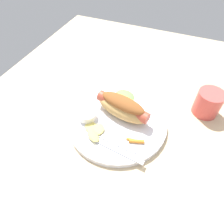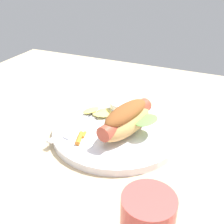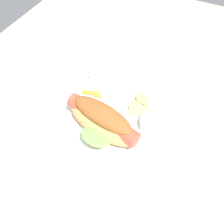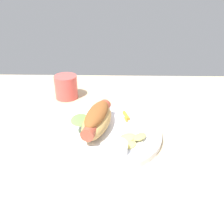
{
  "view_description": "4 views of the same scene",
  "coord_description": "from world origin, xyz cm",
  "px_view_note": "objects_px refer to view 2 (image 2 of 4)",
  "views": [
    {
      "loc": [
        -35.48,
        -14.43,
        45.72
      ],
      "look_at": [
        -1.32,
        -0.34,
        4.57
      ],
      "focal_mm": 32.4,
      "sensor_mm": 36.0,
      "label": 1
    },
    {
      "loc": [
        19.54,
        -50.6,
        34.8
      ],
      "look_at": [
        -2.13,
        -1.85,
        5.47
      ],
      "focal_mm": 45.36,
      "sensor_mm": 36.0,
      "label": 2
    },
    {
      "loc": [
        29.94,
        13.6,
        46.23
      ],
      "look_at": [
        -1.71,
        -1.87,
        4.12
      ],
      "focal_mm": 44.4,
      "sensor_mm": 36.0,
      "label": 3
    },
    {
      "loc": [
        -3.64,
        52.37,
        37.83
      ],
      "look_at": [
        -2.4,
        -3.23,
        6.52
      ],
      "focal_mm": 40.91,
      "sensor_mm": 36.0,
      "label": 4
    }
  ],
  "objects_px": {
    "knife": "(85,123)",
    "carrot_garnish": "(80,138)",
    "drinking_cup": "(148,219)",
    "hot_dog": "(126,119)",
    "sauce_ramekin": "(121,106)",
    "plate": "(116,131)",
    "chips_pile": "(100,112)",
    "fork": "(75,124)"
  },
  "relations": [
    {
      "from": "carrot_garnish",
      "to": "drinking_cup",
      "type": "height_order",
      "value": "drinking_cup"
    },
    {
      "from": "hot_dog",
      "to": "drinking_cup",
      "type": "distance_m",
      "value": 0.25
    },
    {
      "from": "plate",
      "to": "knife",
      "type": "distance_m",
      "value": 0.07
    },
    {
      "from": "hot_dog",
      "to": "carrot_garnish",
      "type": "distance_m",
      "value": 0.1
    },
    {
      "from": "drinking_cup",
      "to": "sauce_ramekin",
      "type": "bearing_deg",
      "value": 118.29
    },
    {
      "from": "fork",
      "to": "carrot_garnish",
      "type": "bearing_deg",
      "value": 47.3
    },
    {
      "from": "chips_pile",
      "to": "fork",
      "type": "bearing_deg",
      "value": -114.74
    },
    {
      "from": "hot_dog",
      "to": "knife",
      "type": "relative_size",
      "value": 1.2
    },
    {
      "from": "knife",
      "to": "carrot_garnish",
      "type": "distance_m",
      "value": 0.06
    },
    {
      "from": "hot_dog",
      "to": "carrot_garnish",
      "type": "xyz_separation_m",
      "value": [
        -0.08,
        -0.06,
        -0.03
      ]
    },
    {
      "from": "drinking_cup",
      "to": "knife",
      "type": "bearing_deg",
      "value": 134.97
    },
    {
      "from": "plate",
      "to": "chips_pile",
      "type": "bearing_deg",
      "value": 145.49
    },
    {
      "from": "sauce_ramekin",
      "to": "knife",
      "type": "bearing_deg",
      "value": -116.89
    },
    {
      "from": "plate",
      "to": "chips_pile",
      "type": "distance_m",
      "value": 0.08
    },
    {
      "from": "hot_dog",
      "to": "carrot_garnish",
      "type": "bearing_deg",
      "value": -36.86
    },
    {
      "from": "chips_pile",
      "to": "carrot_garnish",
      "type": "height_order",
      "value": "chips_pile"
    },
    {
      "from": "sauce_ramekin",
      "to": "hot_dog",
      "type": "bearing_deg",
      "value": -61.03
    },
    {
      "from": "knife",
      "to": "drinking_cup",
      "type": "bearing_deg",
      "value": 51.98
    },
    {
      "from": "drinking_cup",
      "to": "fork",
      "type": "bearing_deg",
      "value": 138.83
    },
    {
      "from": "fork",
      "to": "drinking_cup",
      "type": "xyz_separation_m",
      "value": [
        0.23,
        -0.2,
        0.02
      ]
    },
    {
      "from": "plate",
      "to": "drinking_cup",
      "type": "distance_m",
      "value": 0.27
    },
    {
      "from": "fork",
      "to": "carrot_garnish",
      "type": "height_order",
      "value": "carrot_garnish"
    },
    {
      "from": "plate",
      "to": "carrot_garnish",
      "type": "distance_m",
      "value": 0.09
    },
    {
      "from": "hot_dog",
      "to": "fork",
      "type": "bearing_deg",
      "value": -69.1
    },
    {
      "from": "sauce_ramekin",
      "to": "knife",
      "type": "distance_m",
      "value": 0.11
    },
    {
      "from": "hot_dog",
      "to": "carrot_garnish",
      "type": "height_order",
      "value": "hot_dog"
    },
    {
      "from": "chips_pile",
      "to": "carrot_garnish",
      "type": "bearing_deg",
      "value": -84.74
    },
    {
      "from": "carrot_garnish",
      "to": "drinking_cup",
      "type": "xyz_separation_m",
      "value": [
        0.19,
        -0.16,
        0.02
      ]
    },
    {
      "from": "plate",
      "to": "carrot_garnish",
      "type": "bearing_deg",
      "value": -126.26
    },
    {
      "from": "chips_pile",
      "to": "drinking_cup",
      "type": "bearing_deg",
      "value": -52.77
    },
    {
      "from": "knife",
      "to": "chips_pile",
      "type": "height_order",
      "value": "chips_pile"
    },
    {
      "from": "drinking_cup",
      "to": "carrot_garnish",
      "type": "bearing_deg",
      "value": 141.13
    },
    {
      "from": "sauce_ramekin",
      "to": "carrot_garnish",
      "type": "xyz_separation_m",
      "value": [
        -0.03,
        -0.15,
        -0.01
      ]
    },
    {
      "from": "knife",
      "to": "drinking_cup",
      "type": "relative_size",
      "value": 1.83
    },
    {
      "from": "hot_dog",
      "to": "chips_pile",
      "type": "height_order",
      "value": "hot_dog"
    },
    {
      "from": "plate",
      "to": "carrot_garnish",
      "type": "relative_size",
      "value": 5.79
    },
    {
      "from": "fork",
      "to": "chips_pile",
      "type": "bearing_deg",
      "value": 162.94
    },
    {
      "from": "knife",
      "to": "chips_pile",
      "type": "distance_m",
      "value": 0.06
    },
    {
      "from": "hot_dog",
      "to": "drinking_cup",
      "type": "bearing_deg",
      "value": 40.85
    },
    {
      "from": "carrot_garnish",
      "to": "knife",
      "type": "bearing_deg",
      "value": 109.33
    },
    {
      "from": "sauce_ramekin",
      "to": "carrot_garnish",
      "type": "bearing_deg",
      "value": -100.19
    },
    {
      "from": "sauce_ramekin",
      "to": "fork",
      "type": "xyz_separation_m",
      "value": [
        -0.07,
        -0.1,
        -0.01
      ]
    }
  ]
}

